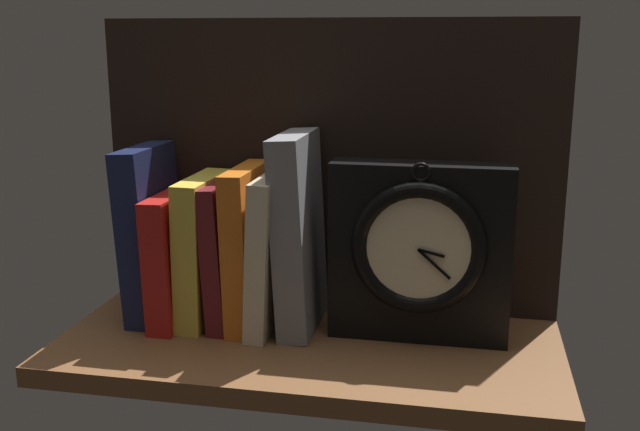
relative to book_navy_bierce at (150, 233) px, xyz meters
The scene contains 10 objects.
ground_plane 26.80cm from the book_navy_bierce, 12.43° to the right, with size 63.46×28.85×2.50cm, color brown.
back_panel 25.92cm from the book_navy_bierce, 20.94° to the left, with size 63.46×1.20×40.00cm, color black.
book_navy_bierce is the anchor object (origin of this frame).
book_red_requiem 4.83cm from the book_navy_bierce, ahead, with size 3.34×16.34×17.52cm, color red.
book_yellow_seinlanguage 7.75cm from the book_navy_bierce, ahead, with size 3.39×14.13×19.61cm, color gold.
book_maroon_dawkins 10.95cm from the book_navy_bierce, ahead, with size 2.47×13.62×19.19cm, color maroon.
book_orange_pandolfini 13.89cm from the book_navy_bierce, ahead, with size 3.14×14.22×21.11cm, color orange.
book_cream_twain 17.13cm from the book_navy_bierce, ahead, with size 2.70×16.27×20.39cm, color beige.
book_gray_chess 20.73cm from the book_navy_bierce, ahead, with size 3.98×14.06×25.64cm, color gray.
framed_clock 36.48cm from the book_navy_bierce, ahead, with size 22.54×6.83×23.10cm.
Camera 1 is at (18.96, -85.97, 37.64)cm, focal length 41.80 mm.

